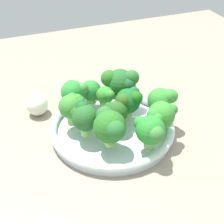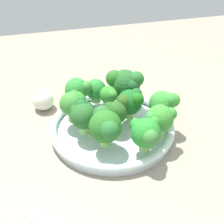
{
  "view_description": "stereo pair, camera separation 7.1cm",
  "coord_description": "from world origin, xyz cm",
  "views": [
    {
      "loc": [
        -22.06,
        -50.32,
        47.19
      ],
      "look_at": [
        -1.27,
        3.85,
        5.83
      ],
      "focal_mm": 54.81,
      "sensor_mm": 36.0,
      "label": 1
    },
    {
      "loc": [
        -15.27,
        -52.46,
        47.19
      ],
      "look_at": [
        -1.27,
        3.85,
        5.83
      ],
      "focal_mm": 54.81,
      "sensor_mm": 36.0,
      "label": 2
    }
  ],
  "objects": [
    {
      "name": "ground_plane",
      "position": [
        0.0,
        0.0,
        -1.25
      ],
      "size": [
        130.0,
        130.0,
        2.5
      ],
      "primitive_type": "cube",
      "color": "gray"
    },
    {
      "name": "garlic_bulb",
      "position": [
        -14.86,
        17.13,
        2.57
      ],
      "size": [
        5.14,
        5.14,
        5.14
      ],
      "primitive_type": "sphere",
      "color": "white",
      "rests_on": "ground_plane"
    },
    {
      "name": "broccoli_floret_10",
      "position": [
        9.54,
        2.12,
        7.37
      ],
      "size": [
        6.24,
        5.42,
        7.22
      ],
      "color": "#90C767",
      "rests_on": "bowl"
    },
    {
      "name": "broccoli_floret_1",
      "position": [
        -7.15,
        12.25,
        7.18
      ],
      "size": [
        6.0,
        5.56,
        7.05
      ],
      "color": "#93CB68",
      "rests_on": "bowl"
    },
    {
      "name": "broccoli_floret_4",
      "position": [
        -4.12,
        -2.4,
        7.42
      ],
      "size": [
        6.42,
        8.7,
        7.61
      ],
      "color": "#85B858",
      "rests_on": "bowl"
    },
    {
      "name": "broccoli_floret_7",
      "position": [
        6.66,
        -2.57,
        7.25
      ],
      "size": [
        6.67,
        5.51,
        7.19
      ],
      "color": "#8BCE66",
      "rests_on": "bowl"
    },
    {
      "name": "broccoli_floret_9",
      "position": [
        -7.49,
        2.88,
        6.88
      ],
      "size": [
        5.37,
        5.91,
        6.82
      ],
      "color": "#82BF61",
      "rests_on": "bowl"
    },
    {
      "name": "broccoli_floret_2",
      "position": [
        3.75,
        11.59,
        7.63
      ],
      "size": [
        8.14,
        7.07,
        8.03
      ],
      "color": "#89BF5D",
      "rests_on": "bowl"
    },
    {
      "name": "broccoli_floret_0",
      "position": [
        -0.48,
        9.88,
        5.91
      ],
      "size": [
        4.01,
        4.82,
        5.26
      ],
      "color": "#8BC757",
      "rests_on": "bowl"
    },
    {
      "name": "broccoli_floret_5",
      "position": [
        -3.19,
        13.2,
        5.95
      ],
      "size": [
        5.7,
        4.76,
        5.56
      ],
      "color": "#8AC264",
      "rests_on": "bowl"
    },
    {
      "name": "broccoli_floret_6",
      "position": [
        -0.61,
        3.31,
        6.15
      ],
      "size": [
        5.02,
        4.78,
        5.63
      ],
      "color": "#79C35E",
      "rests_on": "bowl"
    },
    {
      "name": "broccoli_floret_3",
      "position": [
        -8.87,
        7.02,
        7.3
      ],
      "size": [
        5.62,
        5.32,
        6.9
      ],
      "color": "#95C059",
      "rests_on": "bowl"
    },
    {
      "name": "bowl",
      "position": [
        -1.27,
        3.85,
        1.44
      ],
      "size": [
        26.86,
        26.86,
        2.83
      ],
      "color": "silver",
      "rests_on": "ground_plane"
    },
    {
      "name": "broccoli_floret_8",
      "position": [
        2.67,
        -5.78,
        7.02
      ],
      "size": [
        5.72,
        6.91,
        7.01
      ],
      "color": "#81B15D",
      "rests_on": "bowl"
    },
    {
      "name": "broccoli_floret_11",
      "position": [
        2.95,
        5.11,
        6.9
      ],
      "size": [
        6.06,
        5.59,
        6.71
      ],
      "color": "#86B34F",
      "rests_on": "bowl"
    }
  ]
}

